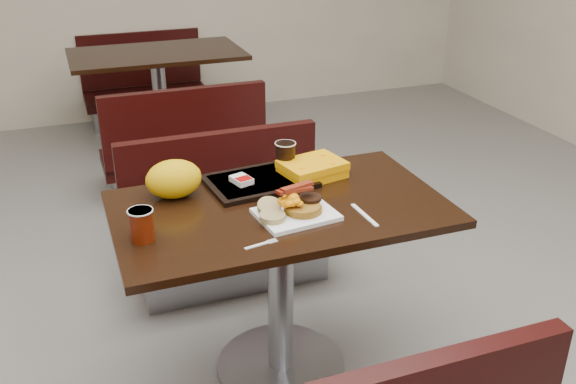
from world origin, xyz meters
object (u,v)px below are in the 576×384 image
object	(u,v)px
bench_near_n	(232,217)
tray	(260,181)
clamshell	(312,169)
knife	(364,215)
table_near	(281,292)
coffee_cup_far	(285,156)
pancake_stack	(303,208)
table_far	(161,103)
hashbrown_sleeve_left	(241,180)
coffee_cup_near	(142,225)
fork	(256,246)
bench_far_n	(146,81)
platter	(296,214)
bench_far_s	(180,136)
paper_bag	(174,179)

from	to	relation	value
bench_near_n	tray	xyz separation A→B (m)	(-0.01, -0.49, 0.40)
clamshell	knife	bearing A→B (deg)	-95.17
table_near	coffee_cup_far	xyz separation A→B (m)	(0.12, 0.27, 0.45)
bench_near_n	pancake_stack	bearing A→B (deg)	-86.43
coffee_cup_far	table_far	bearing A→B (deg)	92.99
bench_near_n	hashbrown_sleeve_left	xyz separation A→B (m)	(-0.09, -0.50, 0.42)
coffee_cup_near	fork	size ratio (longest dim) A/B	0.94
bench_far_n	platter	world-z (taller)	platter
table_near	tray	size ratio (longest dim) A/B	3.00
bench_far_s	tray	world-z (taller)	tray
coffee_cup_far	paper_bag	bearing A→B (deg)	-171.36
table_near	platter	xyz separation A→B (m)	(0.02, -0.10, 0.38)
table_near	coffee_cup_near	size ratio (longest dim) A/B	10.99
pancake_stack	tray	bearing A→B (deg)	100.99
knife	fork	bearing A→B (deg)	-82.29
tray	coffee_cup_far	xyz separation A→B (m)	(0.13, 0.07, 0.06)
table_near	hashbrown_sleeve_left	bearing A→B (deg)	113.11
tray	fork	bearing A→B (deg)	-114.96
table_near	fork	distance (m)	0.48
coffee_cup_near	paper_bag	world-z (taller)	paper_bag
table_far	platter	distance (m)	2.73
platter	bench_far_s	bearing A→B (deg)	84.10
table_far	pancake_stack	bearing A→B (deg)	-88.94
clamshell	paper_bag	xyz separation A→B (m)	(-0.55, 0.00, 0.04)
table_far	paper_bag	distance (m)	2.46
tray	pancake_stack	bearing A→B (deg)	-84.76
bench_near_n	table_far	bearing A→B (deg)	90.00
table_near	pancake_stack	world-z (taller)	pancake_stack
bench_near_n	coffee_cup_far	size ratio (longest dim) A/B	9.22
fork	clamshell	xyz separation A→B (m)	(0.38, 0.45, 0.03)
bench_far_s	clamshell	bearing A→B (deg)	-83.05
knife	tray	bearing A→B (deg)	-148.10
fork	bench_far_s	bearing A→B (deg)	75.19
bench_near_n	coffee_cup_near	bearing A→B (deg)	-122.75
bench_far_s	table_far	bearing A→B (deg)	90.00
pancake_stack	bench_far_n	bearing A→B (deg)	90.84
hashbrown_sleeve_left	paper_bag	bearing A→B (deg)	162.82
bench_far_s	hashbrown_sleeve_left	xyz separation A→B (m)	(-0.09, -1.70, 0.42)
platter	paper_bag	bearing A→B (deg)	133.53
table_far	fork	bearing A→B (deg)	-93.42
bench_far_s	fork	distance (m)	2.19
bench_far_s	tray	distance (m)	1.74
paper_bag	table_near	bearing A→B (deg)	-30.75
table_near	knife	world-z (taller)	knife
fork	bench_near_n	bearing A→B (deg)	69.57
bench_near_n	pancake_stack	xyz separation A→B (m)	(0.05, -0.80, 0.42)
table_far	tray	size ratio (longest dim) A/B	3.00
fork	paper_bag	bearing A→B (deg)	100.42
clamshell	tray	bearing A→B (deg)	165.87
bench_far_s	knife	xyz separation A→B (m)	(0.25, -2.08, 0.39)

